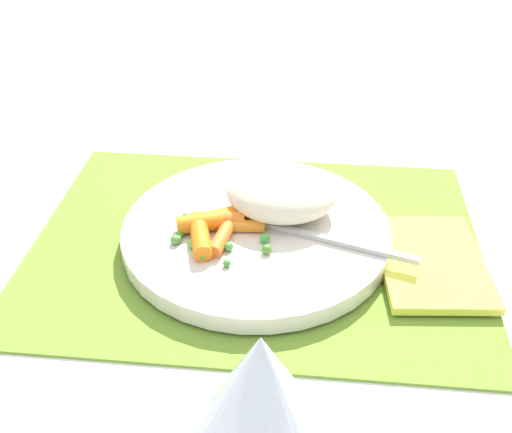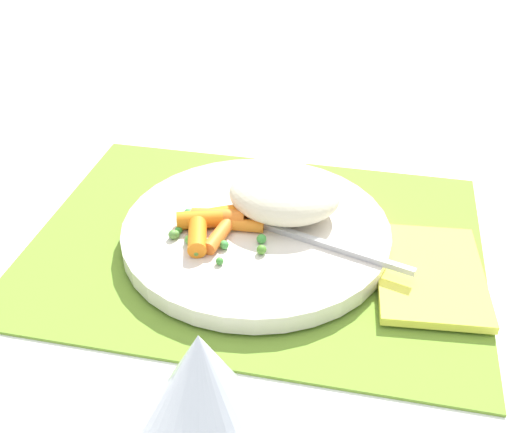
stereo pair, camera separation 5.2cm
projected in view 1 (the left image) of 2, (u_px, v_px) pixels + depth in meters
ground_plane at (256, 244)px, 0.62m from camera, size 2.40×2.40×0.00m
placemat at (256, 242)px, 0.61m from camera, size 0.44×0.33×0.01m
plate at (256, 232)px, 0.61m from camera, size 0.26×0.26×0.02m
rice_mound at (282, 193)px, 0.61m from camera, size 0.11×0.09×0.04m
carrot_portion at (216, 227)px, 0.59m from camera, size 0.09×0.08×0.02m
pea_scatter at (217, 237)px, 0.58m from camera, size 0.09×0.08×0.01m
fork at (289, 230)px, 0.59m from camera, size 0.20×0.07×0.01m
wine_glass at (260, 396)px, 0.32m from camera, size 0.07×0.07×0.16m
napkin at (431, 261)px, 0.58m from camera, size 0.11×0.14×0.01m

